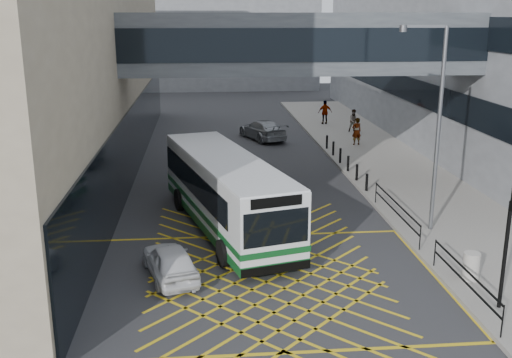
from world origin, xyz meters
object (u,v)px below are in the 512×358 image
object	(u,v)px
bus	(225,190)
pedestrian_a	(357,131)
street_lamp	(435,117)
pedestrian_c	(325,112)
car_silver	(263,129)
litter_bin	(471,266)
car_white	(170,261)
traffic_light	(511,228)
pedestrian_b	(354,121)
car_dark	(195,152)

from	to	relation	value
bus	pedestrian_a	xyz separation A→B (m)	(9.70, 15.51, -0.61)
street_lamp	pedestrian_c	world-z (taller)	street_lamp
pedestrian_c	bus	bearing A→B (deg)	64.81
car_silver	litter_bin	bearing A→B (deg)	80.21
pedestrian_c	car_silver	bearing A→B (deg)	37.02
pedestrian_c	car_white	bearing A→B (deg)	64.34
traffic_light	pedestrian_b	xyz separation A→B (m)	(2.52, 28.51, -1.80)
litter_bin	street_lamp	bearing A→B (deg)	86.42
car_dark	street_lamp	xyz separation A→B (m)	(9.86, -13.29, 4.27)
car_silver	pedestrian_a	size ratio (longest dim) A/B	2.61
car_dark	pedestrian_c	distance (m)	15.67
car_white	traffic_light	world-z (taller)	traffic_light
pedestrian_a	litter_bin	bearing A→B (deg)	73.46
pedestrian_a	car_silver	bearing A→B (deg)	-39.50
bus	litter_bin	bearing A→B (deg)	-52.68
car_white	pedestrian_a	size ratio (longest dim) A/B	2.10
traffic_light	pedestrian_a	distance (m)	24.00
car_white	car_dark	size ratio (longest dim) A/B	0.93
car_white	litter_bin	bearing A→B (deg)	156.23
car_dark	bus	bearing A→B (deg)	95.11
litter_bin	pedestrian_c	size ratio (longest dim) A/B	0.50
car_dark	street_lamp	world-z (taller)	street_lamp
car_white	car_silver	size ratio (longest dim) A/B	0.81
car_silver	pedestrian_b	bearing A→B (deg)	171.05
traffic_light	pedestrian_c	world-z (taller)	traffic_light
traffic_light	pedestrian_a	size ratio (longest dim) A/B	2.18
bus	pedestrian_b	bearing A→B (deg)	46.95
car_silver	pedestrian_a	bearing A→B (deg)	132.59
bus	car_white	bearing A→B (deg)	-129.03
car_dark	pedestrian_c	size ratio (longest dim) A/B	2.19
street_lamp	pedestrian_a	size ratio (longest dim) A/B	4.46
car_dark	car_silver	xyz separation A→B (m)	(4.92, 6.63, 0.10)
bus	pedestrian_b	size ratio (longest dim) A/B	6.79
car_dark	traffic_light	xyz separation A→B (m)	(9.60, -20.43, 2.16)
street_lamp	pedestrian_c	xyz separation A→B (m)	(0.71, 24.85, -3.80)
car_white	litter_bin	size ratio (longest dim) A/B	4.06
traffic_light	pedestrian_b	size ratio (longest dim) A/B	2.39
pedestrian_a	pedestrian_c	bearing A→B (deg)	-98.47
bus	pedestrian_c	world-z (taller)	bus
pedestrian_a	traffic_light	bearing A→B (deg)	73.94
pedestrian_a	pedestrian_b	world-z (taller)	pedestrian_a
car_dark	traffic_light	distance (m)	22.68
street_lamp	pedestrian_b	size ratio (longest dim) A/B	4.89
car_white	pedestrian_b	xyz separation A→B (m)	(12.83, 24.95, 0.39)
bus	car_silver	world-z (taller)	bus
traffic_light	pedestrian_b	distance (m)	28.68
traffic_light	litter_bin	world-z (taller)	traffic_light
pedestrian_a	pedestrian_b	xyz separation A→B (m)	(0.99, 4.62, -0.08)
traffic_light	pedestrian_a	bearing A→B (deg)	77.38
car_silver	litter_bin	xyz separation A→B (m)	(4.63, -24.94, -0.12)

